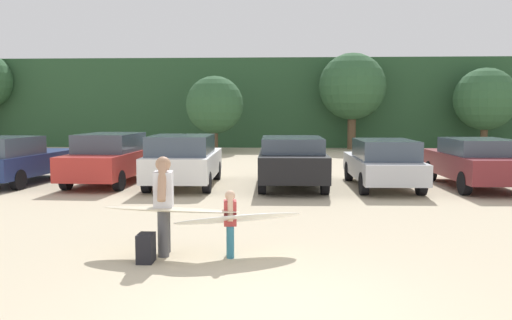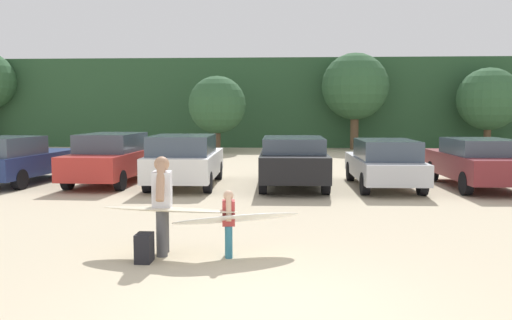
% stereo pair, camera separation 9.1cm
% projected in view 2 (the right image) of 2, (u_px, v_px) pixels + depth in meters
% --- Properties ---
extents(ground_plane, '(120.00, 120.00, 0.00)m').
position_uv_depth(ground_plane, '(270.00, 310.00, 6.51)').
color(ground_plane, '#C1B293').
extents(hillside_ridge, '(108.00, 12.00, 5.51)m').
position_uv_depth(hillside_ridge, '(286.00, 104.00, 39.70)').
color(hillside_ridge, '#284C2D').
rests_on(hillside_ridge, ground_plane).
extents(tree_center, '(3.17, 3.17, 4.20)m').
position_uv_depth(tree_center, '(217.00, 105.00, 30.37)').
color(tree_center, brown).
rests_on(tree_center, ground_plane).
extents(tree_center_right, '(3.91, 3.91, 5.66)m').
position_uv_depth(tree_center_right, '(355.00, 87.00, 32.27)').
color(tree_center_right, brown).
rests_on(tree_center_right, ground_plane).
extents(tree_right, '(3.57, 3.57, 4.73)m').
position_uv_depth(tree_right, '(489.00, 99.00, 31.43)').
color(tree_right, brown).
rests_on(tree_right, ground_plane).
extents(parked_car_navy, '(2.22, 4.75, 1.53)m').
position_uv_depth(parked_car_navy, '(19.00, 159.00, 17.52)').
color(parked_car_navy, navy).
rests_on(parked_car_navy, ground_plane).
extents(parked_car_red, '(1.95, 4.81, 1.60)m').
position_uv_depth(parked_car_red, '(112.00, 158.00, 17.62)').
color(parked_car_red, '#B72D28').
rests_on(parked_car_red, ground_plane).
extents(parked_car_white, '(2.03, 4.58, 1.59)m').
position_uv_depth(parked_car_white, '(185.00, 160.00, 16.91)').
color(parked_car_white, white).
rests_on(parked_car_white, ground_plane).
extents(parked_car_black, '(2.04, 4.79, 1.53)m').
position_uv_depth(parked_car_black, '(293.00, 160.00, 16.81)').
color(parked_car_black, black).
rests_on(parked_car_black, ground_plane).
extents(parked_car_silver, '(1.86, 4.72, 1.47)m').
position_uv_depth(parked_car_silver, '(384.00, 163.00, 16.53)').
color(parked_car_silver, silver).
rests_on(parked_car_silver, ground_plane).
extents(parked_car_maroon, '(2.08, 4.70, 1.49)m').
position_uv_depth(parked_car_maroon, '(477.00, 162.00, 16.58)').
color(parked_car_maroon, maroon).
rests_on(parked_car_maroon, ground_plane).
extents(person_adult, '(0.34, 0.83, 1.61)m').
position_uv_depth(person_adult, '(162.00, 199.00, 8.95)').
color(person_adult, '#4C4C51').
rests_on(person_adult, ground_plane).
extents(person_child, '(0.23, 0.50, 1.08)m').
position_uv_depth(person_child, '(229.00, 219.00, 8.82)').
color(person_child, teal).
rests_on(person_child, ground_plane).
extents(surfboard_cream, '(2.40, 1.00, 0.14)m').
position_uv_depth(surfboard_cream, '(169.00, 209.00, 8.95)').
color(surfboard_cream, beige).
extents(surfboard_white, '(2.20, 1.41, 0.28)m').
position_uv_depth(surfboard_white, '(238.00, 218.00, 8.87)').
color(surfboard_white, white).
extents(backpack_dropped, '(0.24, 0.34, 0.45)m').
position_uv_depth(backpack_dropped, '(144.00, 248.00, 8.53)').
color(backpack_dropped, black).
rests_on(backpack_dropped, ground_plane).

